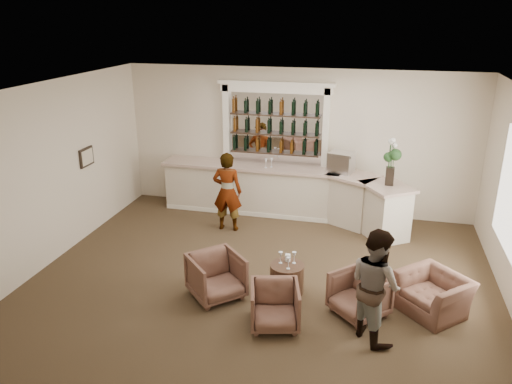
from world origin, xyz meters
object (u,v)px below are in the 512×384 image
guest (375,285)px  espresso_machine (341,162)px  cocktail_table (287,278)px  armchair_center (275,306)px  armchair_right (359,295)px  sommelier (227,192)px  bar_counter (285,193)px  armchair_left (216,276)px  armchair_far (433,294)px  flower_vase (391,159)px

guest → espresso_machine: bearing=-27.0°
cocktail_table → armchair_center: (-0.00, -0.99, 0.08)m
armchair_center → armchair_right: size_ratio=0.97×
sommelier → armchair_right: 3.95m
cocktail_table → armchair_right: 1.27m
bar_counter → sommelier: (-1.06, -1.01, 0.28)m
bar_counter → armchair_left: size_ratio=7.01×
guest → armchair_far: (0.90, 0.86, -0.53)m
guest → armchair_right: bearing=-15.8°
bar_counter → armchair_right: (1.85, -3.63, -0.23)m
bar_counter → armchair_left: (-0.44, -3.66, -0.20)m
guest → armchair_center: size_ratio=2.29×
cocktail_table → flower_vase: size_ratio=0.59×
armchair_left → espresso_machine: size_ratio=1.60×
sommelier → cocktail_table: bearing=125.2°
armchair_left → armchair_far: armchair_left is taller
bar_counter → armchair_far: size_ratio=5.92×
bar_counter → guest: size_ratio=3.39×
cocktail_table → armchair_left: (-1.10, -0.43, 0.12)m
cocktail_table → armchair_right: size_ratio=0.76×
armchair_center → armchair_far: (2.32, 0.94, -0.02)m
armchair_center → flower_vase: flower_vase is taller
armchair_left → espresso_machine: (1.66, 3.71, 0.99)m
sommelier → armchair_right: size_ratio=2.26×
guest → armchair_left: size_ratio=2.07×
armchair_left → armchair_right: size_ratio=1.07×
bar_counter → armchair_left: bearing=-96.9°
cocktail_table → espresso_machine: 3.51m
espresso_machine → flower_vase: size_ratio=0.52×
armchair_far → cocktail_table: bearing=-135.6°
cocktail_table → armchair_far: size_ratio=0.59×
espresso_machine → armchair_left: bearing=-97.8°
bar_counter → flower_vase: flower_vase is taller
armchair_center → armchair_right: armchair_right is taller
armchair_center → flower_vase: 4.21m
armchair_center → armchair_far: size_ratio=0.76×
cocktail_table → guest: (1.42, -0.91, 0.59)m
armchair_center → armchair_right: 1.34m
bar_counter → sommelier: size_ratio=3.34×
guest → armchair_center: bearing=54.8°
cocktail_table → sommelier: (-1.71, 2.23, 0.61)m
bar_counter → flower_vase: 2.56m
armchair_far → sommelier: bearing=-163.8°
espresso_machine → sommelier: bearing=-138.8°
armchair_center → flower_vase: bearing=52.2°
armchair_far → flower_vase: flower_vase is taller
armchair_right → sommelier: bearing=-178.0°
sommelier → armchair_left: 2.77m
sommelier → espresso_machine: 2.56m
bar_counter → armchair_far: (2.97, -3.28, -0.26)m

